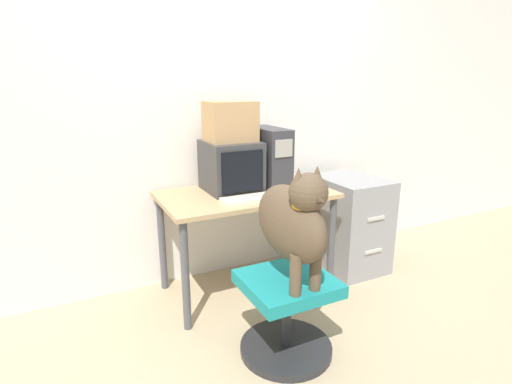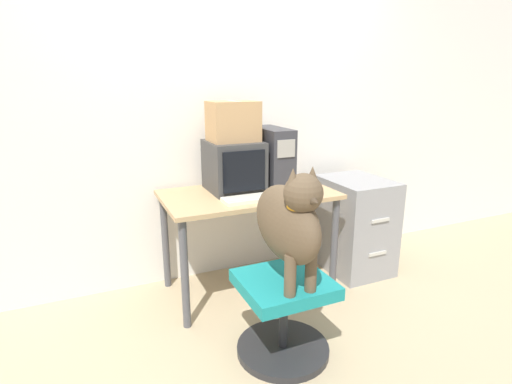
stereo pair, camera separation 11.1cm
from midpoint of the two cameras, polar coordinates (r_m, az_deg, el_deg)
ground_plane at (r=2.81m, az=0.55°, el=-16.57°), size 12.00×12.00×0.00m
wall_back at (r=3.06m, az=-5.85°, el=11.83°), size 8.00×0.05×2.60m
desk at (r=2.82m, az=-2.55°, el=-2.04°), size 1.19×0.67×0.74m
crt_monitor at (r=2.81m, az=-4.70°, el=3.70°), size 0.36×0.39×0.35m
pc_tower at (r=2.93m, az=0.71°, el=5.01°), size 0.18×0.43×0.43m
keyboard at (r=2.60m, az=-1.83°, el=-0.90°), size 0.40×0.15×0.03m
computer_mouse at (r=2.71m, az=3.73°, el=-0.20°), size 0.07×0.05×0.03m
office_chair at (r=2.33m, az=3.00°, el=-16.70°), size 0.53×0.53×0.46m
dog at (r=2.05m, az=3.74°, el=-4.07°), size 0.22×0.58×0.65m
filing_cabinet at (r=3.34m, az=12.29°, el=-4.38°), size 0.46×0.58×0.75m
cardboard_box at (r=2.77m, az=-4.88°, el=10.02°), size 0.33×0.25×0.27m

